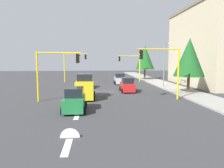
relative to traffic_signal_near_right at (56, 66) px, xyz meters
name	(u,v)px	position (x,y,z in m)	size (l,w,h in m)	color
ground_plane	(107,92)	(-6.00, 5.62, -3.70)	(120.00, 120.00, 0.00)	#353538
sidewalk_kerb	(169,86)	(-11.00, 16.12, -3.63)	(80.00, 4.00, 0.15)	gray
lane_arrow_near	(78,113)	(5.51, 2.62, -3.70)	(2.40, 1.10, 1.10)	silver
lane_arrow_mid	(69,141)	(11.51, 2.62, -3.70)	(2.40, 1.10, 1.10)	silver
apartment_block	(213,46)	(-12.69, 24.12, 2.97)	(18.42, 9.30, 13.32)	#C6B793
traffic_signal_near_right	(56,66)	(0.00, 0.00, 0.00)	(0.36, 4.59, 5.20)	yellow
traffic_signal_far_right	(74,62)	(-20.00, -0.08, 0.31)	(0.36, 4.59, 5.68)	yellow
traffic_signal_near_left	(162,63)	(0.00, 11.31, 0.28)	(0.36, 4.59, 5.62)	yellow
traffic_signal_far_left	(131,63)	(-20.00, 11.26, 0.07)	(0.36, 4.59, 5.31)	yellow
street_lamp_curbside	(165,60)	(-9.61, 14.82, 0.64)	(2.15, 0.28, 7.00)	slate
tree_roadside_near	(189,57)	(-4.00, 16.12, 0.95)	(3.89, 3.89, 7.10)	brown
tree_roadside_far	(145,58)	(-24.00, 15.12, 1.16)	(4.07, 4.07, 7.42)	brown
delivery_van_yellow	(85,87)	(-1.53, 2.93, -2.42)	(4.80, 2.22, 2.77)	yellow
car_silver	(120,79)	(-15.51, 8.54, -2.81)	(3.70, 2.03, 1.98)	#B2B5BA
car_green	(75,100)	(4.55, 2.30, -2.81)	(3.79, 1.98, 1.98)	#1E7238
car_red	(127,85)	(-6.02, 8.46, -2.81)	(3.73, 1.92, 1.98)	red
car_orange	(85,82)	(-10.72, 2.53, -2.81)	(3.77, 2.03, 1.98)	orange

